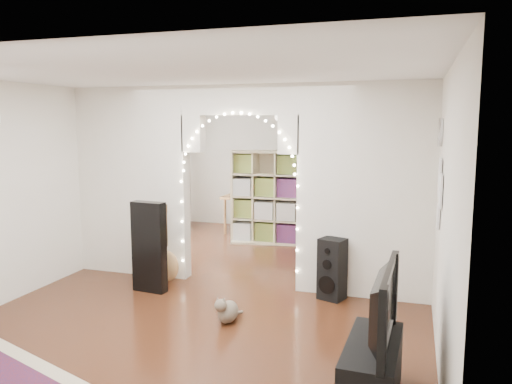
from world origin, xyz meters
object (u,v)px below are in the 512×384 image
(floor_speaker, at_px, (332,269))
(media_console, at_px, (372,373))
(dining_chair_right, at_px, (324,246))
(dining_chair_left, at_px, (289,229))
(bookcase, at_px, (277,197))
(acoustic_guitar, at_px, (166,253))
(dining_table, at_px, (255,199))

(floor_speaker, distance_m, media_console, 2.36)
(dining_chair_right, bearing_deg, media_console, -54.25)
(dining_chair_left, relative_size, dining_chair_right, 0.91)
(floor_speaker, height_order, bookcase, bookcase)
(floor_speaker, bearing_deg, media_console, -53.53)
(media_console, xyz_separation_m, dining_chair_right, (-1.08, 4.02, -0.02))
(floor_speaker, bearing_deg, bookcase, 138.38)
(acoustic_guitar, xyz_separation_m, media_console, (2.99, -2.26, -0.15))
(bookcase, xyz_separation_m, dining_chair_left, (0.15, 0.30, -0.64))
(media_console, height_order, dining_chair_left, media_console)
(dining_chair_left, bearing_deg, acoustic_guitar, -99.42)
(floor_speaker, bearing_deg, acoustic_guitar, -160.24)
(floor_speaker, height_order, dining_chair_left, floor_speaker)
(dining_chair_left, bearing_deg, media_console, -59.28)
(media_console, xyz_separation_m, bookcase, (-2.10, 4.88, 0.60))
(acoustic_guitar, xyz_separation_m, bookcase, (0.88, 2.62, 0.45))
(media_console, bearing_deg, dining_chair_left, 112.89)
(dining_chair_left, distance_m, dining_chair_right, 1.45)
(acoustic_guitar, relative_size, bookcase, 0.54)
(acoustic_guitar, distance_m, dining_chair_right, 2.60)
(floor_speaker, xyz_separation_m, dining_chair_left, (-1.28, 2.92, -0.17))
(bookcase, bearing_deg, dining_chair_left, 53.28)
(floor_speaker, relative_size, dining_table, 0.63)
(floor_speaker, distance_m, dining_chair_right, 1.81)
(floor_speaker, distance_m, bookcase, 3.02)
(media_console, bearing_deg, dining_table, 118.46)
(acoustic_guitar, distance_m, dining_table, 3.34)
(acoustic_guitar, bearing_deg, dining_chair_left, 78.72)
(bookcase, relative_size, dining_chair_left, 3.64)
(acoustic_guitar, distance_m, bookcase, 2.80)
(acoustic_guitar, height_order, floor_speaker, acoustic_guitar)
(floor_speaker, relative_size, media_console, 0.77)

